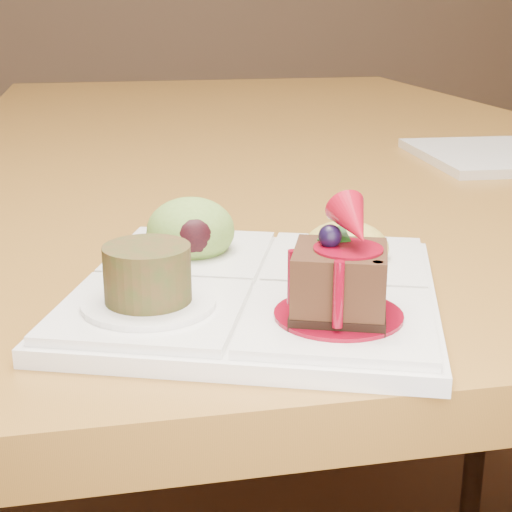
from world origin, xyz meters
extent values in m
cube|color=brown|center=(0.00, 0.00, 0.73)|extent=(1.00, 1.80, 0.04)
cylinder|color=brown|center=(-0.44, 0.84, 0.35)|extent=(0.06, 0.06, 0.71)
cylinder|color=brown|center=(0.44, 0.84, 0.35)|extent=(0.06, 0.06, 0.71)
cylinder|color=black|center=(0.32, -0.16, 0.21)|extent=(0.04, 0.04, 0.42)
cube|color=silver|center=(-0.19, -0.75, 0.76)|extent=(0.32, 0.32, 0.01)
cube|color=silver|center=(-0.15, -0.83, 0.77)|extent=(0.15, 0.15, 0.01)
cube|color=silver|center=(-0.27, -0.79, 0.77)|extent=(0.15, 0.15, 0.01)
cube|color=silver|center=(-0.23, -0.67, 0.77)|extent=(0.15, 0.15, 0.01)
cube|color=silver|center=(-0.11, -0.71, 0.77)|extent=(0.15, 0.15, 0.01)
cylinder|color=maroon|center=(-0.15, -0.83, 0.77)|extent=(0.08, 0.08, 0.00)
cube|color=black|center=(-0.15, -0.83, 0.77)|extent=(0.07, 0.07, 0.01)
cube|color=#39210F|center=(-0.15, -0.83, 0.79)|extent=(0.07, 0.07, 0.04)
cylinder|color=maroon|center=(-0.15, -0.83, 0.81)|extent=(0.04, 0.04, 0.00)
sphere|color=black|center=(-0.16, -0.82, 0.82)|extent=(0.01, 0.01, 0.01)
cone|color=maroon|center=(-0.15, -0.83, 0.83)|extent=(0.03, 0.04, 0.04)
cube|color=#133F0F|center=(-0.15, -0.82, 0.82)|extent=(0.01, 0.01, 0.01)
cube|color=#133F0F|center=(-0.16, -0.81, 0.82)|extent=(0.02, 0.02, 0.01)
cylinder|color=maroon|center=(-0.16, -0.85, 0.79)|extent=(0.01, 0.01, 0.04)
cylinder|color=maroon|center=(-0.14, -0.85, 0.79)|extent=(0.01, 0.01, 0.04)
cylinder|color=maroon|center=(-0.18, -0.82, 0.79)|extent=(0.01, 0.01, 0.03)
cylinder|color=silver|center=(-0.27, -0.79, 0.77)|extent=(0.09, 0.09, 0.00)
cylinder|color=#4B2915|center=(-0.27, -0.79, 0.79)|extent=(0.06, 0.06, 0.04)
cylinder|color=#43210E|center=(-0.27, -0.79, 0.80)|extent=(0.05, 0.05, 0.00)
ellipsoid|color=olive|center=(-0.23, -0.67, 0.78)|extent=(0.07, 0.07, 0.05)
ellipsoid|color=black|center=(-0.23, -0.70, 0.79)|extent=(0.03, 0.02, 0.03)
ellipsoid|color=gold|center=(-0.11, -0.71, 0.78)|extent=(0.06, 0.06, 0.04)
cube|color=#BA650D|center=(-0.10, -0.71, 0.78)|extent=(0.02, 0.02, 0.01)
cube|color=#41771A|center=(-0.12, -0.70, 0.78)|extent=(0.02, 0.02, 0.02)
cube|color=#BA650D|center=(-0.12, -0.72, 0.78)|extent=(0.02, 0.02, 0.01)
cube|color=#41771A|center=(-0.11, -0.72, 0.78)|extent=(0.02, 0.02, 0.01)
cube|color=silver|center=(0.25, -0.30, 0.76)|extent=(0.24, 0.24, 0.01)
camera|label=1|loc=(-0.29, -1.25, 0.95)|focal=55.00mm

